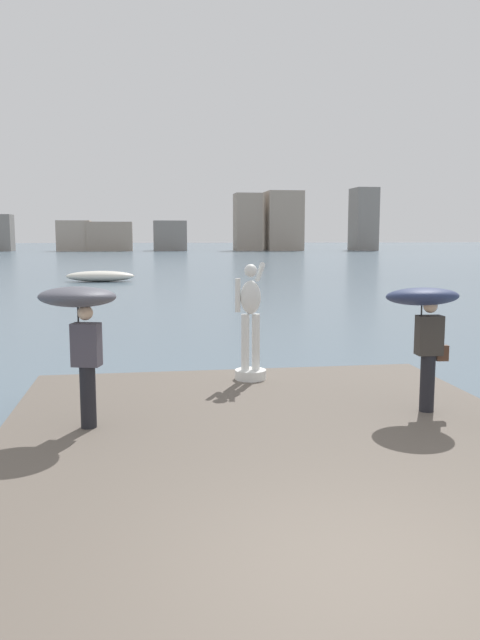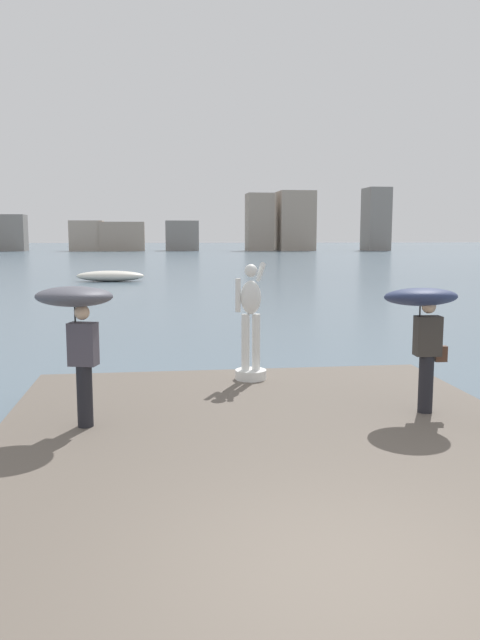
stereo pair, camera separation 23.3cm
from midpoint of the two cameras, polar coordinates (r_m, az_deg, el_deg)
name	(u,v)px [view 2 (the right image)]	position (r m, az deg, el deg)	size (l,w,h in m)	color
ground_plane	(179,279)	(44.68, -5.37, 3.73)	(400.00, 400.00, 0.00)	slate
pier	(287,482)	(7.67, 5.16, -14.42)	(7.50, 10.77, 0.40)	#60564C
statue_white_figure	(251,330)	(11.70, 1.55, -0.87)	(0.58, 0.85, 2.19)	white
onlooker_left	(77,313)	(8.99, -13.84, 0.60)	(1.31, 1.32, 2.00)	black
onlooker_right	(422,312)	(9.85, 16.82, 0.72)	(1.14, 1.16, 1.96)	black
boat_near	(110,276)	(42.83, -11.50, 3.92)	(4.59, 1.86, 0.71)	silver
distant_skyline	(188,228)	(123.02, -4.64, 8.32)	(85.14, 9.97, 12.16)	#A89989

